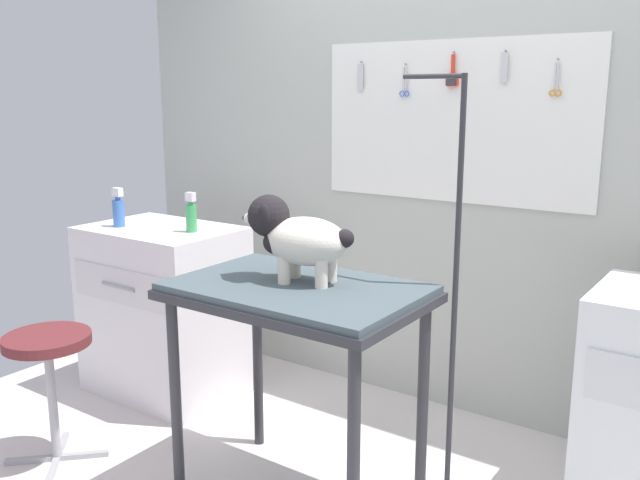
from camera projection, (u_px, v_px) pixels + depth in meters
name	position (u px, v px, depth m)	size (l,w,h in m)	color
rear_wall_panel	(448.00, 184.00, 3.37)	(4.00, 0.11, 2.30)	#B1B5AB
grooming_table	(297.00, 310.00, 2.58)	(0.95, 0.62, 0.90)	#2D2D33
grooming_arm	(452.00, 314.00, 2.58)	(0.29, 0.11, 1.67)	#2D2D33
dog	(295.00, 236.00, 2.57)	(0.45, 0.27, 0.33)	silver
counter_left	(164.00, 310.00, 3.67)	(0.80, 0.58, 0.91)	silver
stool	(48.00, 357.00, 2.93)	(0.37, 0.37, 0.59)	#9E9EA3
detangler_spray	(191.00, 215.00, 3.44)	(0.05, 0.05, 0.20)	#3B9F57
shampoo_bottle	(118.00, 210.00, 3.57)	(0.06, 0.06, 0.21)	#3B6BB8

